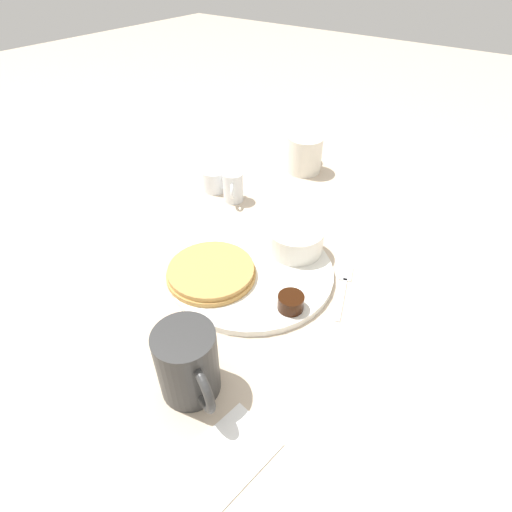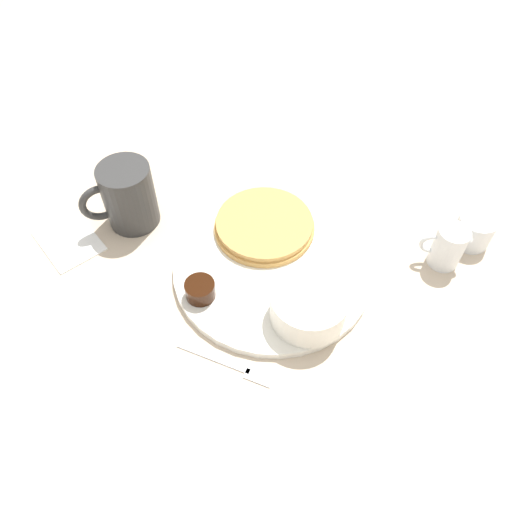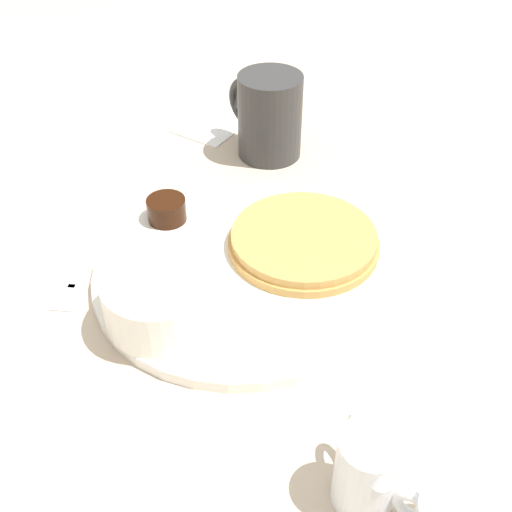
{
  "view_description": "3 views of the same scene",
  "coord_description": "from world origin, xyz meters",
  "px_view_note": "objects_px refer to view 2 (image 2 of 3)",
  "views": [
    {
      "loc": [
        0.42,
        0.32,
        0.47
      ],
      "look_at": [
        -0.0,
        0.01,
        0.04
      ],
      "focal_mm": 28.0,
      "sensor_mm": 36.0,
      "label": 1
    },
    {
      "loc": [
        -0.28,
        0.34,
        0.58
      ],
      "look_at": [
        0.02,
        0.02,
        0.04
      ],
      "focal_mm": 35.0,
      "sensor_mm": 36.0,
      "label": 2
    },
    {
      "loc": [
        -0.42,
        -0.22,
        0.42
      ],
      "look_at": [
        -0.0,
        -0.02,
        0.04
      ],
      "focal_mm": 45.0,
      "sensor_mm": 36.0,
      "label": 3
    }
  ],
  "objects_px": {
    "coffee_mug": "(127,196)",
    "creamer_pitcher_far": "(474,230)",
    "bowl": "(309,305)",
    "plate": "(273,268)",
    "creamer_pitcher_near": "(448,247)",
    "fork": "(236,366)"
  },
  "relations": [
    {
      "from": "creamer_pitcher_near",
      "to": "creamer_pitcher_far",
      "type": "relative_size",
      "value": 0.87
    },
    {
      "from": "plate",
      "to": "creamer_pitcher_far",
      "type": "height_order",
      "value": "creamer_pitcher_far"
    },
    {
      "from": "creamer_pitcher_near",
      "to": "coffee_mug",
      "type": "bearing_deg",
      "value": 32.64
    },
    {
      "from": "plate",
      "to": "fork",
      "type": "height_order",
      "value": "plate"
    },
    {
      "from": "plate",
      "to": "creamer_pitcher_near",
      "type": "relative_size",
      "value": 4.17
    },
    {
      "from": "plate",
      "to": "creamer_pitcher_far",
      "type": "relative_size",
      "value": 3.63
    },
    {
      "from": "coffee_mug",
      "to": "creamer_pitcher_near",
      "type": "distance_m",
      "value": 0.48
    },
    {
      "from": "plate",
      "to": "creamer_pitcher_far",
      "type": "distance_m",
      "value": 0.31
    },
    {
      "from": "creamer_pitcher_near",
      "to": "plate",
      "type": "bearing_deg",
      "value": 46.54
    },
    {
      "from": "fork",
      "to": "plate",
      "type": "bearing_deg",
      "value": -65.0
    },
    {
      "from": "bowl",
      "to": "coffee_mug",
      "type": "relative_size",
      "value": 0.92
    },
    {
      "from": "fork",
      "to": "coffee_mug",
      "type": "bearing_deg",
      "value": -13.67
    },
    {
      "from": "creamer_pitcher_far",
      "to": "creamer_pitcher_near",
      "type": "bearing_deg",
      "value": 80.34
    },
    {
      "from": "plate",
      "to": "creamer_pitcher_near",
      "type": "xyz_separation_m",
      "value": [
        -0.17,
        -0.18,
        0.03
      ]
    },
    {
      "from": "bowl",
      "to": "plate",
      "type": "bearing_deg",
      "value": -19.82
    },
    {
      "from": "plate",
      "to": "fork",
      "type": "distance_m",
      "value": 0.16
    },
    {
      "from": "bowl",
      "to": "creamer_pitcher_far",
      "type": "distance_m",
      "value": 0.29
    },
    {
      "from": "plate",
      "to": "bowl",
      "type": "distance_m",
      "value": 0.1
    },
    {
      "from": "bowl",
      "to": "coffee_mug",
      "type": "height_order",
      "value": "coffee_mug"
    },
    {
      "from": "coffee_mug",
      "to": "creamer_pitcher_far",
      "type": "height_order",
      "value": "coffee_mug"
    },
    {
      "from": "bowl",
      "to": "coffee_mug",
      "type": "xyz_separation_m",
      "value": [
        0.32,
        0.04,
        0.02
      ]
    },
    {
      "from": "plate",
      "to": "bowl",
      "type": "xyz_separation_m",
      "value": [
        -0.09,
        0.03,
        0.03
      ]
    }
  ]
}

